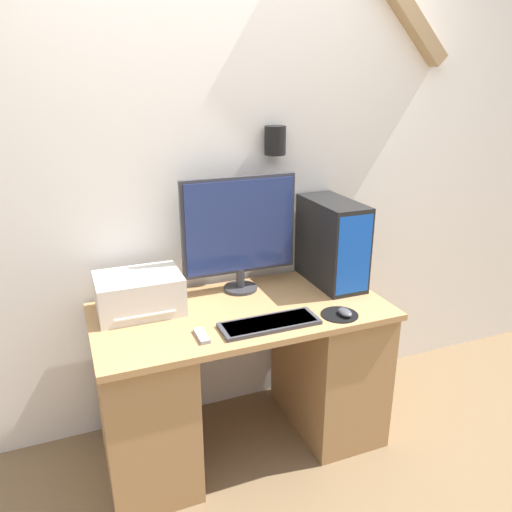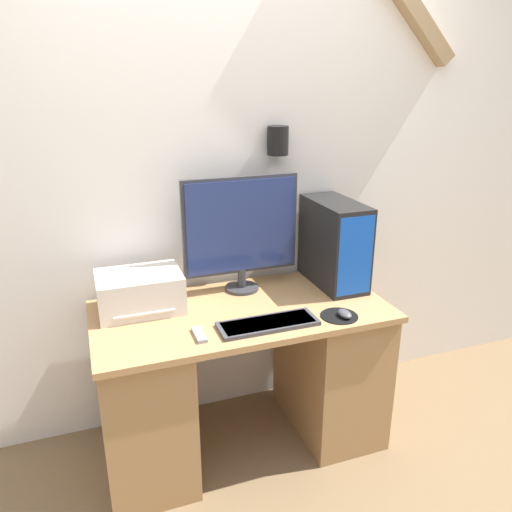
# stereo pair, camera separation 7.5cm
# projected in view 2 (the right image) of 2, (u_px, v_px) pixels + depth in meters

# --- Properties ---
(ground_plane) EXTENTS (12.00, 12.00, 0.00)m
(ground_plane) POSITION_uv_depth(u_px,v_px,m) (266.00, 488.00, 2.32)
(ground_plane) COLOR brown
(wall_back) EXTENTS (6.40, 0.16, 2.70)m
(wall_back) POSITION_uv_depth(u_px,v_px,m) (216.00, 170.00, 2.51)
(wall_back) COLOR white
(wall_back) RESTS_ON ground_plane
(desk) EXTENTS (1.39, 0.68, 0.77)m
(desk) POSITION_uv_depth(u_px,v_px,m) (242.00, 376.00, 2.49)
(desk) COLOR tan
(desk) RESTS_ON ground_plane
(monitor) EXTENTS (0.59, 0.17, 0.59)m
(monitor) POSITION_uv_depth(u_px,v_px,m) (241.00, 229.00, 2.47)
(monitor) COLOR #333338
(monitor) RESTS_ON desk
(keyboard) EXTENTS (0.44, 0.16, 0.02)m
(keyboard) POSITION_uv_depth(u_px,v_px,m) (268.00, 324.00, 2.20)
(keyboard) COLOR #3D3D42
(keyboard) RESTS_ON desk
(mousepad) EXTENTS (0.17, 0.17, 0.00)m
(mousepad) POSITION_uv_depth(u_px,v_px,m) (339.00, 316.00, 2.28)
(mousepad) COLOR black
(mousepad) RESTS_ON desk
(mouse) EXTENTS (0.05, 0.09, 0.03)m
(mouse) POSITION_uv_depth(u_px,v_px,m) (345.00, 314.00, 2.27)
(mouse) COLOR #4C4C51
(mouse) RESTS_ON mousepad
(computer_tower) EXTENTS (0.21, 0.44, 0.44)m
(computer_tower) POSITION_uv_depth(u_px,v_px,m) (334.00, 243.00, 2.58)
(computer_tower) COLOR black
(computer_tower) RESTS_ON desk
(printer) EXTENTS (0.39, 0.29, 0.18)m
(printer) POSITION_uv_depth(u_px,v_px,m) (140.00, 292.00, 2.32)
(printer) COLOR beige
(printer) RESTS_ON desk
(remote_control) EXTENTS (0.04, 0.13, 0.02)m
(remote_control) POSITION_uv_depth(u_px,v_px,m) (199.00, 335.00, 2.10)
(remote_control) COLOR gray
(remote_control) RESTS_ON desk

